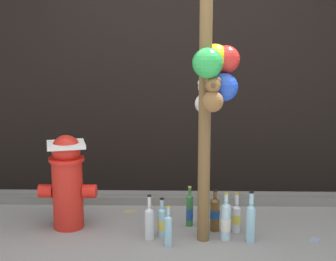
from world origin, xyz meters
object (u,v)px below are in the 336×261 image
at_px(bottle_5, 226,221).
at_px(bottle_6, 149,222).
at_px(bottle_0, 205,221).
at_px(bottle_8, 162,222).
at_px(fire_hydrant, 67,180).
at_px(bottle_4, 251,221).
at_px(bottle_7, 215,213).
at_px(bottle_2, 190,210).
at_px(memorial_post, 212,55).
at_px(bottle_1, 236,217).
at_px(bottle_3, 168,230).

distance_m(bottle_5, bottle_6, 0.62).
bearing_deg(bottle_0, bottle_8, -174.11).
distance_m(fire_hydrant, bottle_5, 1.37).
xyz_separation_m(bottle_4, bottle_7, (-0.27, 0.22, -0.02)).
height_order(bottle_2, bottle_6, bottle_6).
distance_m(memorial_post, bottle_8, 1.42).
relative_size(fire_hydrant, bottle_5, 2.05).
bearing_deg(bottle_5, bottle_1, 56.82).
height_order(memorial_post, bottle_1, memorial_post).
bearing_deg(bottle_1, bottle_2, 161.44).
height_order(bottle_7, bottle_8, bottle_7).
xyz_separation_m(memorial_post, fire_hydrant, (-1.20, 0.23, -1.07)).
height_order(bottle_0, bottle_7, bottle_7).
relative_size(bottle_3, bottle_6, 0.88).
xyz_separation_m(fire_hydrant, bottle_6, (0.71, -0.24, -0.28)).
height_order(bottle_0, bottle_5, bottle_5).
relative_size(memorial_post, bottle_8, 8.15).
distance_m(bottle_1, bottle_7, 0.18).
distance_m(bottle_4, bottle_8, 0.72).
xyz_separation_m(memorial_post, bottle_8, (-0.39, 0.05, -1.37)).
bearing_deg(fire_hydrant, bottle_3, -23.32).
bearing_deg(bottle_7, bottle_8, -163.61).
height_order(bottle_6, bottle_7, bottle_6).
bearing_deg(bottle_5, bottle_0, 151.43).
distance_m(memorial_post, bottle_7, 1.35).
height_order(bottle_2, bottle_4, bottle_4).
relative_size(bottle_3, bottle_8, 1.00).
height_order(bottle_4, bottle_5, bottle_4).
bearing_deg(bottle_4, bottle_0, 160.33).
xyz_separation_m(bottle_5, bottle_8, (-0.52, 0.05, -0.03)).
distance_m(fire_hydrant, bottle_4, 1.57).
bearing_deg(bottle_6, bottle_5, 0.46).
distance_m(bottle_2, bottle_5, 0.41).
relative_size(fire_hydrant, bottle_7, 2.23).
height_order(memorial_post, bottle_4, memorial_post).
xyz_separation_m(bottle_1, bottle_2, (-0.39, 0.13, 0.01)).
bearing_deg(bottle_4, bottle_7, 140.51).
distance_m(memorial_post, bottle_2, 1.39).
relative_size(memorial_post, bottle_0, 8.54).
bearing_deg(bottle_6, fire_hydrant, 161.62).
height_order(bottle_3, bottle_6, bottle_6).
xyz_separation_m(bottle_2, bottle_7, (0.21, -0.10, 0.01)).
distance_m(fire_hydrant, bottle_6, 0.80).
xyz_separation_m(memorial_post, bottle_6, (-0.49, -0.01, -1.34)).
bearing_deg(bottle_7, bottle_4, -39.49).
relative_size(bottle_0, bottle_2, 0.88).
distance_m(bottle_1, bottle_5, 0.19).
relative_size(memorial_post, bottle_6, 7.15).
xyz_separation_m(bottle_0, bottle_2, (-0.12, 0.20, 0.02)).
relative_size(bottle_0, bottle_4, 0.74).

